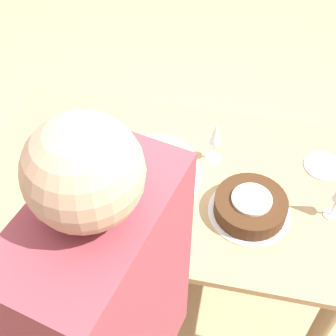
{
  "coord_description": "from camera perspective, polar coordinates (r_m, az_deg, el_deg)",
  "views": [
    {
      "loc": [
        0.25,
        -1.2,
        2.18
      ],
      "look_at": [
        0.0,
        0.0,
        0.82
      ],
      "focal_mm": 50.0,
      "sensor_mm": 36.0,
      "label": 1
    }
  ],
  "objects": [
    {
      "name": "cake_center_white",
      "position": [
        1.85,
        -1.35,
        -0.04
      ],
      "size": [
        0.36,
        0.36,
        0.09
      ],
      "color": "white",
      "rests_on": "dining_table"
    },
    {
      "name": "cake_front_chocolate",
      "position": [
        1.76,
        10.01,
        -4.62
      ],
      "size": [
        0.31,
        0.31,
        0.09
      ],
      "color": "white",
      "rests_on": "dining_table"
    },
    {
      "name": "dining_table",
      "position": [
        1.97,
        0.0,
        -3.32
      ],
      "size": [
        1.5,
        0.86,
        0.77
      ],
      "color": "tan",
      "rests_on": "ground_plane"
    },
    {
      "name": "dessert_plate_right",
      "position": [
        2.01,
        18.44,
        0.23
      ],
      "size": [
        0.16,
        0.16,
        0.01
      ],
      "color": "silver",
      "rests_on": "dining_table"
    },
    {
      "name": "person_cutting",
      "position": [
        1.23,
        -6.4,
        -19.04
      ],
      "size": [
        0.31,
        0.44,
        1.74
      ],
      "rotation": [
        0.0,
        0.0,
        1.34
      ],
      "color": "#2D334C",
      "rests_on": "ground_plane"
    },
    {
      "name": "fork_pile",
      "position": [
        1.78,
        -10.27,
        -5.46
      ],
      "size": [
        0.19,
        0.1,
        0.01
      ],
      "color": "silver",
      "rests_on": "dining_table"
    },
    {
      "name": "ground_plane",
      "position": [
        2.51,
        0.0,
        -12.66
      ],
      "size": [
        12.0,
        12.0,
        0.0
      ],
      "primitive_type": "plane",
      "color": "tan"
    },
    {
      "name": "wine_glass_far",
      "position": [
        1.85,
        5.81,
        3.96
      ],
      "size": [
        0.07,
        0.07,
        0.2
      ],
      "color": "silver",
      "rests_on": "dining_table"
    }
  ]
}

